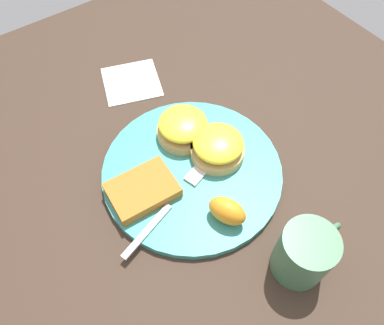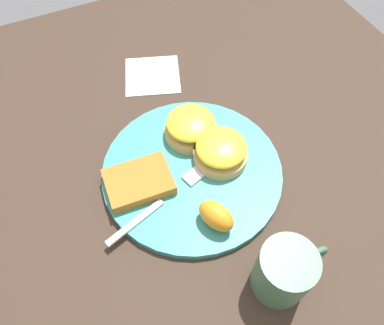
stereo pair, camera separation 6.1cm
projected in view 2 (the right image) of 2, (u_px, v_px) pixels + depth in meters
ground_plane at (192, 173)px, 0.64m from camera, size 1.10×1.10×0.00m
plate at (192, 171)px, 0.64m from camera, size 0.30×0.30×0.01m
sandwich_benedict_left at (222, 152)px, 0.62m from camera, size 0.09×0.09×0.05m
sandwich_benedict_right at (191, 126)px, 0.65m from camera, size 0.09×0.09×0.05m
hashbrown_patty at (139, 182)px, 0.61m from camera, size 0.11×0.08×0.02m
orange_wedge at (216, 216)px, 0.56m from camera, size 0.06×0.07×0.04m
fork at (166, 198)px, 0.60m from camera, size 0.20×0.08×0.00m
cup at (284, 272)px, 0.50m from camera, size 0.11×0.08×0.09m
napkin at (152, 75)px, 0.77m from camera, size 0.14×0.14×0.00m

